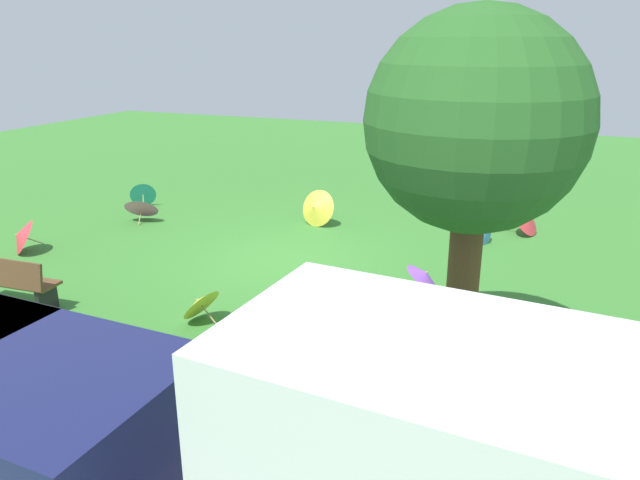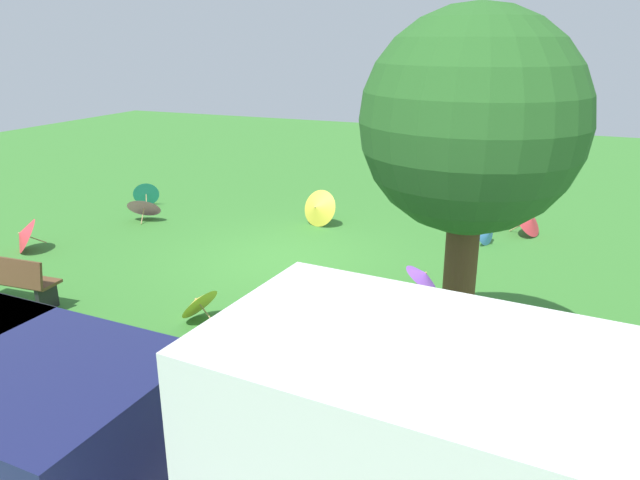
% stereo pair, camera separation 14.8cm
% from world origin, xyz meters
% --- Properties ---
extents(ground, '(40.00, 40.00, 0.00)m').
position_xyz_m(ground, '(0.00, 0.00, 0.00)').
color(ground, '#387A2D').
extents(box_trailer_white, '(3.33, 2.08, 2.34)m').
position_xyz_m(box_trailer_white, '(-4.38, 6.54, 1.32)').
color(box_trailer_white, white).
rests_on(box_trailer_white, ground).
extents(park_bench, '(1.63, 0.58, 0.90)m').
position_xyz_m(park_bench, '(3.22, 3.62, 0.47)').
color(park_bench, brown).
rests_on(park_bench, ground).
extents(shade_tree, '(2.59, 2.59, 4.59)m').
position_xyz_m(shade_tree, '(-3.87, 2.97, 3.25)').
color(shade_tree, brown).
rests_on(shade_tree, ground).
extents(parasol_purple_0, '(0.69, 0.72, 0.65)m').
position_xyz_m(parasol_purple_0, '(-2.94, 0.70, 0.41)').
color(parasol_purple_0, tan).
rests_on(parasol_purple_0, ground).
extents(parasol_blue_0, '(0.55, 0.61, 0.57)m').
position_xyz_m(parasol_blue_0, '(-3.56, -2.55, 0.29)').
color(parasol_blue_0, tan).
rests_on(parasol_blue_0, ground).
extents(parasol_pink_0, '(0.98, 0.91, 0.68)m').
position_xyz_m(parasol_pink_0, '(4.35, -1.19, 0.37)').
color(parasol_pink_0, tan).
rests_on(parasol_pink_0, ground).
extents(parasol_yellow_0, '(0.70, 0.75, 0.61)m').
position_xyz_m(parasol_yellow_0, '(0.10, 2.89, 0.32)').
color(parasol_yellow_0, tan).
rests_on(parasol_yellow_0, ground).
extents(parasol_teal_0, '(0.73, 0.70, 0.68)m').
position_xyz_m(parasol_teal_0, '(5.20, -2.33, 0.34)').
color(parasol_teal_0, tan).
rests_on(parasol_teal_0, ground).
extents(parasol_red_0, '(0.92, 0.89, 0.74)m').
position_xyz_m(parasol_red_0, '(5.22, 1.59, 0.37)').
color(parasol_red_0, tan).
rests_on(parasol_red_0, ground).
extents(parasol_red_1, '(0.83, 0.93, 0.71)m').
position_xyz_m(parasol_red_1, '(-4.32, -3.57, 0.36)').
color(parasol_red_1, tan).
rests_on(parasol_red_1, ground).
extents(parasol_yellow_1, '(0.97, 0.89, 0.89)m').
position_xyz_m(parasol_yellow_1, '(0.33, -2.41, 0.44)').
color(parasol_yellow_1, tan).
rests_on(parasol_yellow_1, ground).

